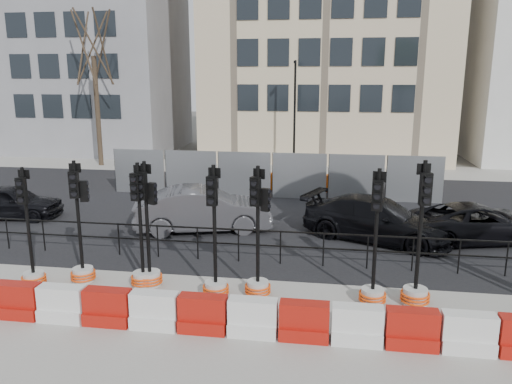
% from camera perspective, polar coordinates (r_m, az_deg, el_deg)
% --- Properties ---
extents(ground, '(120.00, 120.00, 0.00)m').
position_cam_1_polar(ground, '(13.37, -2.96, -9.86)').
color(ground, '#51514C').
rests_on(ground, ground).
extents(sidewalk_near, '(40.00, 6.00, 0.02)m').
position_cam_1_polar(sidewalk_near, '(10.74, -6.29, -15.99)').
color(sidewalk_near, gray).
rests_on(sidewalk_near, ground).
extents(road, '(40.00, 14.00, 0.03)m').
position_cam_1_polar(road, '(19.90, 1.08, -1.99)').
color(road, black).
rests_on(road, ground).
extents(sidewalk_far, '(40.00, 4.00, 0.02)m').
position_cam_1_polar(sidewalk_far, '(28.63, 3.47, 2.68)').
color(sidewalk_far, gray).
rests_on(sidewalk_far, ground).
extents(building_grey, '(11.00, 9.06, 14.00)m').
position_cam_1_polar(building_grey, '(37.87, -17.86, 15.28)').
color(building_grey, gray).
rests_on(building_grey, ground).
extents(building_cream, '(15.00, 10.06, 18.00)m').
position_cam_1_polar(building_cream, '(34.24, 8.21, 19.41)').
color(building_cream, '#C8B092').
rests_on(building_cream, ground).
extents(kerb_railing, '(18.00, 0.04, 1.00)m').
position_cam_1_polar(kerb_railing, '(14.23, -2.02, -5.45)').
color(kerb_railing, black).
rests_on(kerb_railing, ground).
extents(heras_fencing, '(14.33, 1.72, 2.00)m').
position_cam_1_polar(heras_fencing, '(22.45, 2.01, 1.51)').
color(heras_fencing, gray).
rests_on(heras_fencing, ground).
extents(lamp_post_far, '(0.12, 0.56, 6.00)m').
position_cam_1_polar(lamp_post_far, '(27.17, 4.43, 8.93)').
color(lamp_post_far, black).
rests_on(lamp_post_far, ground).
extents(tree_bare_far, '(2.00, 2.00, 9.00)m').
position_cam_1_polar(tree_bare_far, '(30.71, -18.12, 15.24)').
color(tree_bare_far, '#473828').
rests_on(tree_bare_far, ground).
extents(barrier_row, '(13.60, 0.50, 0.80)m').
position_cam_1_polar(barrier_row, '(10.75, -6.06, -13.83)').
color(barrier_row, '#B71E0E').
rests_on(barrier_row, ground).
extents(traffic_signal_a, '(0.61, 0.61, 3.08)m').
position_cam_1_polar(traffic_signal_a, '(13.87, -24.24, -7.38)').
color(traffic_signal_a, '#B8B8B3').
rests_on(traffic_signal_a, ground).
extents(traffic_signal_b, '(0.63, 0.63, 3.19)m').
position_cam_1_polar(traffic_signal_b, '(13.62, -19.29, -6.74)').
color(traffic_signal_b, '#B8B8B3').
rests_on(traffic_signal_b, ground).
extents(traffic_signal_c, '(0.63, 0.63, 3.19)m').
position_cam_1_polar(traffic_signal_c, '(12.97, -12.87, -7.81)').
color(traffic_signal_c, '#B8B8B3').
rests_on(traffic_signal_c, ground).
extents(traffic_signal_d, '(0.64, 0.64, 3.22)m').
position_cam_1_polar(traffic_signal_d, '(12.91, -12.13, -7.35)').
color(traffic_signal_d, '#B8B8B3').
rests_on(traffic_signal_d, ground).
extents(traffic_signal_e, '(0.64, 0.64, 3.25)m').
position_cam_1_polar(traffic_signal_e, '(12.10, -4.69, -9.00)').
color(traffic_signal_e, '#B8B8B3').
rests_on(traffic_signal_e, ground).
extents(traffic_signal_f, '(0.63, 0.63, 3.22)m').
position_cam_1_polar(traffic_signal_f, '(12.07, 0.22, -8.53)').
color(traffic_signal_f, '#B8B8B3').
rests_on(traffic_signal_f, ground).
extents(traffic_signal_g, '(0.64, 0.64, 3.24)m').
position_cam_1_polar(traffic_signal_g, '(12.01, 13.26, -9.52)').
color(traffic_signal_g, '#B8B8B3').
rests_on(traffic_signal_g, ground).
extents(traffic_signal_h, '(0.68, 0.68, 3.43)m').
position_cam_1_polar(traffic_signal_h, '(12.23, 17.89, -9.20)').
color(traffic_signal_h, '#B8B8B3').
rests_on(traffic_signal_h, ground).
extents(car_a, '(2.19, 4.01, 1.27)m').
position_cam_1_polar(car_a, '(20.73, -26.29, -0.99)').
color(car_a, black).
rests_on(car_a, ground).
extents(car_b, '(4.03, 5.46, 1.52)m').
position_cam_1_polar(car_b, '(17.13, -6.07, -2.01)').
color(car_b, '#434347').
rests_on(car_b, ground).
extents(car_c, '(5.38, 6.20, 1.40)m').
position_cam_1_polar(car_c, '(16.58, 13.66, -3.05)').
color(car_c, black).
rests_on(car_c, ground).
extents(car_d, '(4.18, 5.42, 1.23)m').
position_cam_1_polar(car_d, '(17.55, 24.03, -3.23)').
color(car_d, black).
rests_on(car_d, ground).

